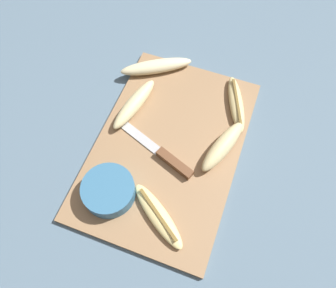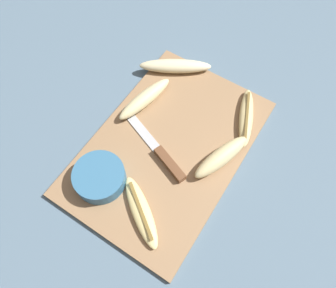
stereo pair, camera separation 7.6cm
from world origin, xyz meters
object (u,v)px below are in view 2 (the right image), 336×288
(banana_pale_long, at_px, (175,66))
(banana_golden_short, at_px, (141,212))
(knife, at_px, (164,157))
(banana_ripe_center, at_px, (221,157))
(banana_spotted_left, at_px, (246,117))
(prep_bowl, at_px, (100,177))
(banana_soft_right, at_px, (145,99))

(banana_pale_long, bearing_deg, banana_golden_short, -158.26)
(knife, xyz_separation_m, banana_ripe_center, (0.07, -0.11, 0.01))
(banana_golden_short, relative_size, banana_spotted_left, 0.96)
(knife, height_order, banana_spotted_left, banana_spotted_left)
(knife, xyz_separation_m, banana_pale_long, (0.23, 0.12, 0.01))
(banana_spotted_left, bearing_deg, prep_bowl, 147.94)
(knife, bearing_deg, prep_bowl, 164.21)
(banana_golden_short, bearing_deg, banana_soft_right, 33.02)
(banana_golden_short, distance_m, banana_soft_right, 0.28)
(banana_soft_right, distance_m, banana_pale_long, 0.13)
(banana_pale_long, bearing_deg, knife, -153.44)
(knife, height_order, banana_soft_right, banana_soft_right)
(knife, height_order, banana_ripe_center, banana_ripe_center)
(banana_golden_short, bearing_deg, banana_pale_long, 21.74)
(knife, distance_m, banana_spotted_left, 0.23)
(banana_soft_right, height_order, prep_bowl, prep_bowl)
(banana_ripe_center, bearing_deg, banana_spotted_left, 0.32)
(banana_ripe_center, height_order, prep_bowl, banana_ripe_center)
(banana_ripe_center, bearing_deg, knife, 120.47)
(prep_bowl, bearing_deg, banana_pale_long, 4.59)
(banana_ripe_center, xyz_separation_m, banana_spotted_left, (0.13, 0.00, -0.01))
(knife, relative_size, banana_ripe_center, 1.37)
(banana_spotted_left, xyz_separation_m, prep_bowl, (-0.32, 0.20, 0.01))
(banana_soft_right, xyz_separation_m, banana_pale_long, (0.13, -0.01, -0.00))
(banana_pale_long, distance_m, prep_bowl, 0.36)
(banana_spotted_left, height_order, banana_pale_long, banana_pale_long)
(banana_ripe_center, relative_size, banana_golden_short, 1.01)
(banana_pale_long, xyz_separation_m, prep_bowl, (-0.36, -0.03, 0.00))
(banana_golden_short, bearing_deg, prep_bowl, 84.35)
(knife, distance_m, banana_ripe_center, 0.13)
(knife, bearing_deg, banana_soft_right, 70.53)
(knife, relative_size, banana_golden_short, 1.38)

